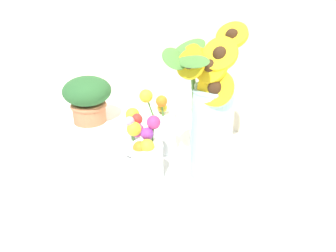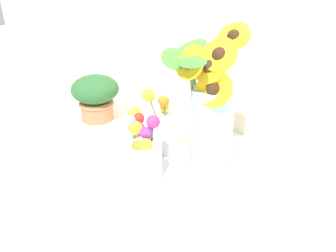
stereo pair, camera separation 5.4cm
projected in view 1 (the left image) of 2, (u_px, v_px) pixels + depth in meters
ground_plane at (162, 185)px, 0.88m from camera, size 6.00×6.00×0.00m
serving_tray at (168, 171)px, 0.92m from camera, size 0.43×0.43×0.02m
mason_jar_sunflowers at (210, 116)px, 0.82m from camera, size 0.22×0.24×0.39m
vase_small_center at (147, 157)px, 0.85m from camera, size 0.08×0.09×0.17m
vase_bulb_right at (134, 135)px, 0.94m from camera, size 0.08×0.08×0.14m
vase_small_back at (163, 127)px, 0.97m from camera, size 0.10×0.08×0.20m
potted_plant at (88, 97)px, 1.20m from camera, size 0.18×0.18×0.17m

